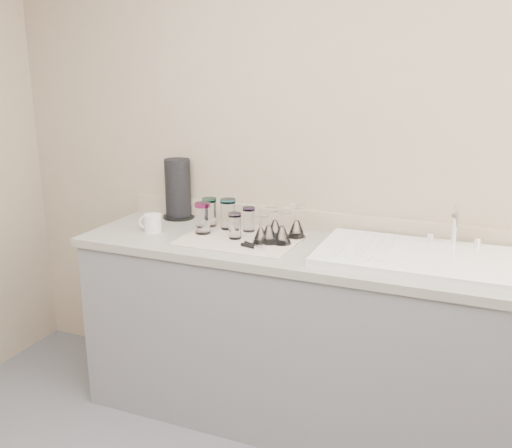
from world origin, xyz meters
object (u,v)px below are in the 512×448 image
at_px(tumbler_magenta, 203,218).
at_px(tumbler_cyan, 228,214).
at_px(goblet_front_left, 261,233).
at_px(paper_towel_roll, 178,189).
at_px(white_mug, 152,223).
at_px(goblet_front_right, 282,232).
at_px(tumbler_purple, 249,219).
at_px(tumbler_lavender, 235,226).
at_px(goblet_back_left, 275,226).
at_px(can_opener, 254,246).
at_px(sink_unit, 415,256).
at_px(goblet_extra, 269,232).
at_px(tumbler_teal, 209,212).
at_px(goblet_back_right, 297,226).

bearing_deg(tumbler_magenta, tumbler_cyan, 56.49).
height_order(goblet_front_left, paper_towel_roll, paper_towel_roll).
bearing_deg(white_mug, goblet_front_left, 0.92).
relative_size(goblet_front_left, goblet_front_right, 0.87).
bearing_deg(tumbler_cyan, tumbler_purple, 0.71).
height_order(tumbler_lavender, goblet_back_left, goblet_back_left).
relative_size(goblet_back_left, can_opener, 1.09).
xyz_separation_m(sink_unit, tumbler_magenta, (-1.02, -0.01, 0.07)).
bearing_deg(white_mug, goblet_extra, 2.62).
xyz_separation_m(tumbler_teal, goblet_back_right, (0.48, -0.01, -0.02)).
bearing_deg(goblet_back_left, goblet_extra, -82.30).
bearing_deg(tumbler_cyan, tumbler_teal, 174.03).
bearing_deg(sink_unit, goblet_front_left, -176.22).
xyz_separation_m(tumbler_purple, tumbler_magenta, (-0.19, -0.12, 0.02)).
relative_size(tumbler_lavender, white_mug, 0.99).
height_order(tumbler_purple, goblet_back_left, goblet_back_left).
bearing_deg(goblet_front_left, tumbler_lavender, 171.03).
xyz_separation_m(sink_unit, white_mug, (-1.28, -0.06, 0.03)).
bearing_deg(tumbler_lavender, can_opener, -36.58).
relative_size(tumbler_lavender, goblet_back_left, 0.88).
distance_m(sink_unit, tumbler_cyan, 0.95).
xyz_separation_m(goblet_front_right, can_opener, (-0.09, -0.11, -0.05)).
xyz_separation_m(tumbler_magenta, can_opener, (0.32, -0.12, -0.07)).
height_order(goblet_back_left, goblet_back_right, goblet_back_right).
distance_m(sink_unit, tumbler_purple, 0.84).
bearing_deg(tumbler_magenta, goblet_back_right, 14.95).
relative_size(goblet_front_right, can_opener, 1.21).
distance_m(sink_unit, goblet_back_left, 0.69).
xyz_separation_m(goblet_back_left, can_opener, (-0.02, -0.23, -0.04)).
xyz_separation_m(tumbler_lavender, goblet_back_left, (0.16, 0.12, -0.02)).
distance_m(tumbler_magenta, goblet_extra, 0.36).
height_order(goblet_back_right, goblet_extra, goblet_extra).
height_order(tumbler_lavender, goblet_back_right, goblet_back_right).
relative_size(tumbler_teal, goblet_front_right, 0.92).
xyz_separation_m(tumbler_teal, tumbler_purple, (0.22, -0.01, -0.01)).
bearing_deg(white_mug, goblet_back_right, 13.44).
distance_m(tumbler_teal, white_mug, 0.29).
relative_size(tumbler_magenta, can_opener, 1.18).
bearing_deg(tumbler_purple, tumbler_lavender, -95.06).
height_order(sink_unit, tumbler_cyan, sink_unit).
distance_m(tumbler_teal, goblet_extra, 0.42).
bearing_deg(goblet_front_right, paper_towel_roll, 160.37).
height_order(goblet_front_right, white_mug, goblet_front_right).
height_order(goblet_front_right, goblet_extra, goblet_extra).
bearing_deg(tumbler_cyan, white_mug, -153.35).
xyz_separation_m(tumbler_magenta, goblet_extra, (0.36, -0.02, -0.02)).
distance_m(sink_unit, tumbler_lavender, 0.84).
bearing_deg(goblet_back_right, sink_unit, -11.13).
distance_m(tumbler_cyan, goblet_back_left, 0.26).
relative_size(sink_unit, white_mug, 6.46).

